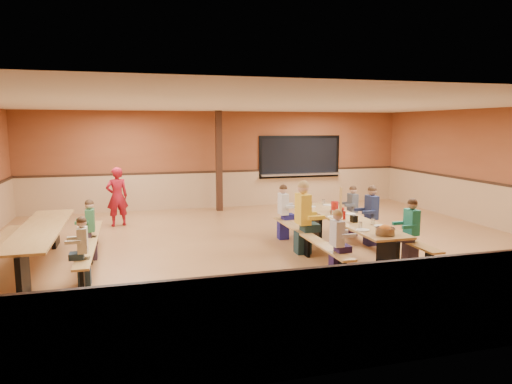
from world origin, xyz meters
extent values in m
plane|color=#926037|center=(0.00, 0.00, 0.00)|extent=(12.00, 12.00, 0.00)
cube|color=brown|center=(0.00, 5.00, 1.50)|extent=(12.00, 0.04, 3.00)
cube|color=brown|center=(0.00, -5.00, 1.50)|extent=(12.00, 0.04, 3.00)
cube|color=brown|center=(6.00, 0.00, 1.50)|extent=(0.04, 10.00, 3.00)
cube|color=white|center=(0.00, 0.00, 3.00)|extent=(12.00, 10.00, 0.04)
cube|color=black|center=(2.60, 4.97, 1.55)|extent=(2.60, 0.06, 1.20)
cube|color=silver|center=(2.60, 4.88, 0.98)|extent=(2.70, 0.28, 0.06)
cube|color=black|center=(-0.20, 4.40, 1.50)|extent=(0.18, 0.18, 3.00)
cube|color=tan|center=(1.35, -0.92, 0.72)|extent=(0.75, 3.60, 0.04)
cube|color=black|center=(1.35, -2.47, 0.35)|extent=(0.08, 0.60, 0.70)
cube|color=black|center=(1.35, 0.63, 0.35)|extent=(0.08, 0.60, 0.70)
cube|color=tan|center=(0.53, -0.92, 0.43)|extent=(0.26, 3.60, 0.04)
cube|color=black|center=(0.53, -0.92, 0.21)|extent=(0.06, 0.18, 0.41)
cube|color=tan|center=(2.18, -0.92, 0.43)|extent=(0.26, 3.60, 0.04)
cube|color=black|center=(2.18, -0.92, 0.21)|extent=(0.06, 0.18, 0.41)
cube|color=tan|center=(-4.38, -0.28, 0.72)|extent=(0.75, 3.60, 0.04)
cube|color=black|center=(-4.38, -1.83, 0.35)|extent=(0.08, 0.60, 0.70)
cube|color=black|center=(-4.38, 1.27, 0.35)|extent=(0.08, 0.60, 0.70)
cube|color=tan|center=(-3.55, -0.28, 0.43)|extent=(0.26, 3.60, 0.04)
cube|color=black|center=(-3.55, -0.28, 0.21)|extent=(0.06, 0.18, 0.41)
imported|color=maroon|center=(-3.13, 3.00, 0.76)|extent=(0.63, 0.50, 1.52)
cylinder|color=red|center=(1.40, -0.29, 0.85)|extent=(0.16, 0.16, 0.22)
cube|color=black|center=(1.30, -1.35, 0.80)|extent=(0.10, 0.14, 0.13)
cylinder|color=yellow|center=(1.14, -1.05, 0.82)|extent=(0.06, 0.06, 0.17)
cylinder|color=#B2140F|center=(1.24, -1.07, 0.82)|extent=(0.06, 0.06, 0.17)
cube|color=black|center=(1.43, -0.50, 0.77)|extent=(0.16, 0.16, 0.06)
cube|color=tan|center=(1.43, -0.50, 1.05)|extent=(0.02, 0.09, 0.50)
camera|label=1|loc=(-2.77, -9.06, 2.56)|focal=32.00mm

